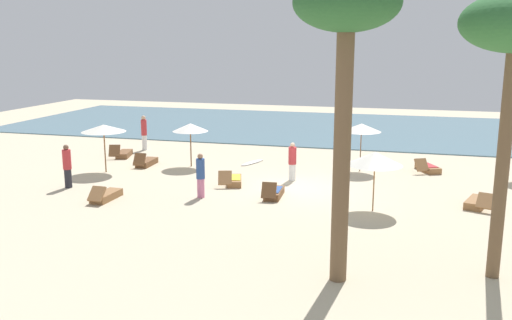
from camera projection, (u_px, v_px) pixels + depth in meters
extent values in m
plane|color=beige|center=(295.00, 188.00, 23.21)|extent=(60.00, 60.00, 0.00)
cube|color=slate|center=(342.00, 128.00, 39.24)|extent=(48.00, 16.00, 0.06)
cylinder|color=brown|center=(105.00, 149.00, 25.88)|extent=(0.06, 0.06, 2.21)
cone|color=silver|center=(104.00, 128.00, 25.67)|extent=(2.05, 2.05, 0.33)
cylinder|color=olive|center=(374.00, 182.00, 19.89)|extent=(0.05, 0.05, 2.14)
cone|color=silver|center=(375.00, 158.00, 19.71)|extent=(2.00, 2.00, 0.49)
cylinder|color=brown|center=(361.00, 148.00, 26.09)|extent=(0.05, 0.05, 2.22)
cone|color=silver|center=(361.00, 128.00, 25.89)|extent=(1.84, 1.84, 0.38)
cylinder|color=brown|center=(191.00, 145.00, 27.08)|extent=(0.06, 0.06, 2.09)
cone|color=white|center=(190.00, 127.00, 26.89)|extent=(1.74, 1.74, 0.39)
cube|color=olive|center=(234.00, 181.00, 23.86)|extent=(1.01, 1.61, 0.28)
cube|color=olive|center=(225.00, 178.00, 23.22)|extent=(0.68, 0.61, 0.55)
cube|color=yellow|center=(234.00, 177.00, 23.82)|extent=(0.79, 1.15, 0.03)
cube|color=brown|center=(147.00, 162.00, 27.50)|extent=(0.67, 1.53, 0.28)
cube|color=brown|center=(140.00, 159.00, 26.78)|extent=(0.59, 0.43, 0.58)
cube|color=olive|center=(106.00, 196.00, 21.53)|extent=(0.64, 1.51, 0.28)
cube|color=olive|center=(97.00, 194.00, 20.81)|extent=(0.58, 0.52, 0.51)
cube|color=brown|center=(124.00, 154.00, 29.56)|extent=(0.98, 1.61, 0.28)
cube|color=brown|center=(114.00, 151.00, 28.91)|extent=(0.65, 0.51, 0.60)
cube|color=brown|center=(274.00, 193.00, 21.91)|extent=(0.69, 1.53, 0.28)
cube|color=brown|center=(269.00, 190.00, 21.20)|extent=(0.59, 0.42, 0.60)
cube|color=#2D4C8C|center=(274.00, 189.00, 21.88)|extent=(0.57, 1.08, 0.03)
cube|color=olive|center=(428.00, 168.00, 26.21)|extent=(1.22, 1.61, 0.28)
cube|color=olive|center=(422.00, 165.00, 25.65)|extent=(0.71, 0.67, 0.55)
cube|color=#BF3338|center=(428.00, 165.00, 26.18)|extent=(0.93, 1.17, 0.03)
cube|color=olive|center=(476.00, 203.00, 20.63)|extent=(1.04, 1.61, 0.28)
cube|color=olive|center=(485.00, 201.00, 19.89)|extent=(0.70, 0.67, 0.50)
cylinder|color=#26262D|center=(68.00, 178.00, 23.23)|extent=(0.41, 0.41, 0.80)
cylinder|color=#BF3338|center=(67.00, 159.00, 23.06)|extent=(0.48, 0.48, 0.83)
sphere|color=brown|center=(66.00, 147.00, 22.95)|extent=(0.22, 0.22, 0.22)
cylinder|color=white|center=(292.00, 172.00, 24.46)|extent=(0.39, 0.39, 0.73)
cylinder|color=#BF3338|center=(292.00, 156.00, 24.31)|extent=(0.46, 0.46, 0.77)
sphere|color=beige|center=(293.00, 145.00, 24.21)|extent=(0.21, 0.21, 0.21)
cylinder|color=#D17299|center=(201.00, 188.00, 21.77)|extent=(0.33, 0.33, 0.76)
cylinder|color=#2D4C8C|center=(200.00, 169.00, 21.61)|extent=(0.39, 0.39, 0.80)
sphere|color=#A37556|center=(200.00, 156.00, 21.50)|extent=(0.22, 0.22, 0.22)
cylinder|color=white|center=(145.00, 143.00, 31.33)|extent=(0.37, 0.37, 0.85)
cylinder|color=#BF3338|center=(144.00, 127.00, 31.14)|extent=(0.43, 0.43, 0.89)
sphere|color=tan|center=(143.00, 118.00, 31.03)|extent=(0.24, 0.24, 0.24)
cylinder|color=brown|center=(342.00, 157.00, 13.62)|extent=(0.43, 0.43, 6.48)
ellipsoid|color=#285B2D|center=(347.00, 2.00, 12.85)|extent=(2.55, 2.55, 1.40)
cylinder|color=brown|center=(503.00, 165.00, 13.86)|extent=(0.33, 0.33, 6.01)
ellipsoid|color=silver|center=(252.00, 162.00, 28.05)|extent=(1.02, 1.88, 0.07)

